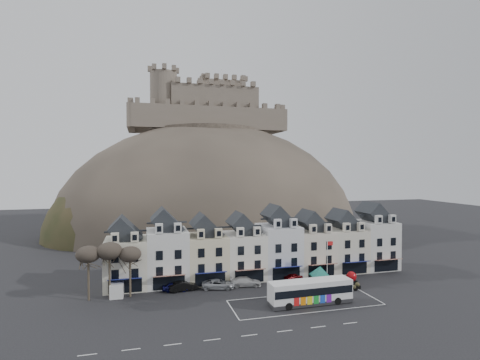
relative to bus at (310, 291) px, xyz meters
name	(u,v)px	position (x,y,z in m)	size (l,w,h in m)	color
ground	(296,307)	(-2.51, -0.52, -1.94)	(300.00, 300.00, 0.00)	black
coach_bay_markings	(305,303)	(-0.51, 0.73, -1.94)	(22.00, 7.50, 0.01)	silver
townhouse_terrace	(262,247)	(-2.37, 15.45, 3.36)	(54.40, 9.35, 11.80)	beige
castle_hill	(213,229)	(-1.26, 68.43, -1.83)	(100.00, 76.00, 68.00)	#363029
castle	(207,107)	(-2.01, 75.42, 38.26)	(50.20, 22.20, 22.00)	#685D4F
tree_left_far	(88,255)	(-31.51, 9.98, 4.96)	(3.61, 3.61, 8.24)	#3E3427
tree_left_mid	(109,251)	(-28.51, 9.98, 5.30)	(3.78, 3.78, 8.64)	#3E3427
tree_left_near	(130,255)	(-25.51, 9.98, 4.62)	(3.43, 3.43, 7.84)	#3E3427
bus	(310,291)	(0.00, 0.00, 0.00)	(12.47, 3.13, 3.51)	#262628
bus_shelter	(320,271)	(4.48, 5.69, 1.00)	(5.92, 5.92, 3.79)	black
red_buoy	(351,278)	(10.96, 6.83, -0.84)	(1.92, 1.92, 2.14)	black
flagpole	(328,259)	(7.03, 7.94, 2.37)	(1.09, 0.11, 7.54)	silver
white_van	(117,288)	(-27.49, 11.48, -0.89)	(2.08, 4.61, 2.09)	silver
planter_west	(354,288)	(9.49, 3.62, -1.51)	(0.99, 0.70, 0.89)	black
planter_east	(357,286)	(10.49, 4.26, -1.42)	(1.18, 0.80, 1.07)	black
car_navy	(176,287)	(-18.51, 10.91, -1.22)	(1.69, 4.19, 1.43)	#0D0D42
car_black	(183,286)	(-17.31, 10.64, -1.16)	(1.65, 4.72, 1.56)	black
car_silver	(218,284)	(-11.59, 10.29, -1.19)	(2.50, 5.33, 1.50)	#A1A4A9
car_white	(246,282)	(-6.91, 10.36, -1.17)	(2.16, 5.31, 1.54)	silver
car_maroon	(294,277)	(2.29, 11.48, -1.32)	(1.46, 3.62, 1.23)	#4F0407
car_charcoal	(326,278)	(7.34, 8.98, -1.28)	(1.39, 3.99, 1.31)	black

